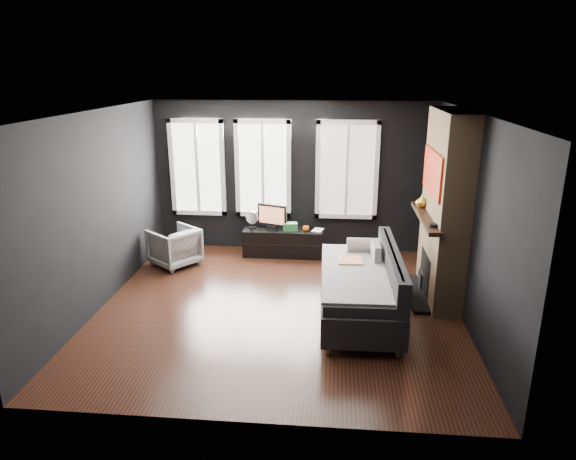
# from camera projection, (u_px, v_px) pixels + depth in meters

# --- Properties ---
(floor) EXTENTS (5.00, 5.00, 0.00)m
(floor) POSITION_uv_depth(u_px,v_px,m) (279.00, 307.00, 7.27)
(floor) COLOR black
(floor) RESTS_ON ground
(ceiling) EXTENTS (5.00, 5.00, 0.00)m
(ceiling) POSITION_uv_depth(u_px,v_px,m) (278.00, 112.00, 6.45)
(ceiling) COLOR white
(ceiling) RESTS_ON ground
(wall_back) EXTENTS (5.00, 0.02, 2.70)m
(wall_back) POSITION_uv_depth(u_px,v_px,m) (294.00, 177.00, 9.23)
(wall_back) COLOR black
(wall_back) RESTS_ON ground
(wall_left) EXTENTS (0.02, 5.00, 2.70)m
(wall_left) POSITION_uv_depth(u_px,v_px,m) (99.00, 211.00, 7.08)
(wall_left) COLOR black
(wall_left) RESTS_ON ground
(wall_right) EXTENTS (0.02, 5.00, 2.70)m
(wall_right) POSITION_uv_depth(u_px,v_px,m) (470.00, 220.00, 6.64)
(wall_right) COLOR black
(wall_right) RESTS_ON ground
(windows) EXTENTS (4.00, 0.16, 1.76)m
(windows) POSITION_uv_depth(u_px,v_px,m) (268.00, 119.00, 8.92)
(windows) COLOR white
(windows) RESTS_ON wall_back
(fireplace) EXTENTS (0.70, 1.62, 2.70)m
(fireplace) POSITION_uv_depth(u_px,v_px,m) (445.00, 208.00, 7.23)
(fireplace) COLOR #93724C
(fireplace) RESTS_ON floor
(sofa) EXTENTS (1.16, 2.25, 0.96)m
(sofa) POSITION_uv_depth(u_px,v_px,m) (359.00, 283.00, 6.86)
(sofa) COLOR #242426
(sofa) RESTS_ON floor
(stripe_pillow) EXTENTS (0.13, 0.40, 0.40)m
(stripe_pillow) POSITION_uv_depth(u_px,v_px,m) (375.00, 257.00, 7.22)
(stripe_pillow) COLOR gray
(stripe_pillow) RESTS_ON sofa
(armchair) EXTENTS (0.95, 0.96, 0.72)m
(armchair) POSITION_uv_depth(u_px,v_px,m) (174.00, 245.00, 8.71)
(armchair) COLOR silver
(armchair) RESTS_ON floor
(media_console) EXTENTS (1.41, 0.44, 0.49)m
(media_console) POSITION_uv_depth(u_px,v_px,m) (283.00, 242.00, 9.20)
(media_console) COLOR black
(media_console) RESTS_ON floor
(monitor) EXTENTS (0.57, 0.30, 0.50)m
(monitor) POSITION_uv_depth(u_px,v_px,m) (272.00, 215.00, 9.10)
(monitor) COLOR black
(monitor) RESTS_ON media_console
(desk_fan) EXTENTS (0.29, 0.29, 0.33)m
(desk_fan) POSITION_uv_depth(u_px,v_px,m) (252.00, 220.00, 9.14)
(desk_fan) COLOR #A9A9A9
(desk_fan) RESTS_ON media_console
(mug) EXTENTS (0.11, 0.09, 0.11)m
(mug) POSITION_uv_depth(u_px,v_px,m) (306.00, 228.00, 9.02)
(mug) COLOR orange
(mug) RESTS_ON media_console
(book) EXTENTS (0.17, 0.07, 0.24)m
(book) POSITION_uv_depth(u_px,v_px,m) (313.00, 224.00, 9.06)
(book) COLOR #AFA08D
(book) RESTS_ON media_console
(storage_box) EXTENTS (0.27, 0.20, 0.13)m
(storage_box) POSITION_uv_depth(u_px,v_px,m) (290.00, 226.00, 9.07)
(storage_box) COLOR #34803C
(storage_box) RESTS_ON media_console
(mantel_vase) EXTENTS (0.23, 0.23, 0.18)m
(mantel_vase) POSITION_uv_depth(u_px,v_px,m) (422.00, 201.00, 7.69)
(mantel_vase) COLOR gold
(mantel_vase) RESTS_ON fireplace
(mantel_clock) EXTENTS (0.15, 0.15, 0.04)m
(mantel_clock) POSITION_uv_depth(u_px,v_px,m) (433.00, 225.00, 6.76)
(mantel_clock) COLOR black
(mantel_clock) RESTS_ON fireplace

